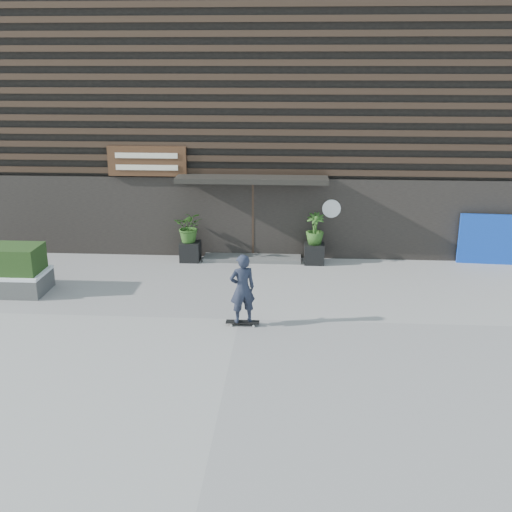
# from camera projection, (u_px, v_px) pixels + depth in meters

# --- Properties ---
(ground) EXTENTS (80.00, 80.00, 0.00)m
(ground) POSITION_uv_depth(u_px,v_px,m) (239.00, 319.00, 14.57)
(ground) COLOR #9A9692
(ground) RESTS_ON ground
(entrance_step) EXTENTS (3.00, 0.80, 0.12)m
(entrance_step) POSITION_uv_depth(u_px,v_px,m) (252.00, 258.00, 18.93)
(entrance_step) COLOR #51514E
(entrance_step) RESTS_ON ground
(planter_pot_left) EXTENTS (0.60, 0.60, 0.60)m
(planter_pot_left) POSITION_uv_depth(u_px,v_px,m) (190.00, 251.00, 18.78)
(planter_pot_left) COLOR black
(planter_pot_left) RESTS_ON ground
(bamboo_left) EXTENTS (0.86, 0.75, 0.96)m
(bamboo_left) POSITION_uv_depth(u_px,v_px,m) (190.00, 227.00, 18.54)
(bamboo_left) COLOR #2D591E
(bamboo_left) RESTS_ON planter_pot_left
(planter_pot_right) EXTENTS (0.60, 0.60, 0.60)m
(planter_pot_right) POSITION_uv_depth(u_px,v_px,m) (314.00, 254.00, 18.55)
(planter_pot_right) COLOR black
(planter_pot_right) RESTS_ON ground
(bamboo_right) EXTENTS (0.54, 0.54, 0.96)m
(bamboo_right) POSITION_uv_depth(u_px,v_px,m) (315.00, 229.00, 18.31)
(bamboo_right) COLOR #2D591E
(bamboo_right) RESTS_ON planter_pot_right
(blue_tarp) EXTENTS (1.64, 0.22, 1.53)m
(blue_tarp) POSITION_uv_depth(u_px,v_px,m) (486.00, 239.00, 18.38)
(blue_tarp) COLOR #0D36AE
(blue_tarp) RESTS_ON ground
(building) EXTENTS (18.00, 11.00, 8.00)m
(building) POSITION_uv_depth(u_px,v_px,m) (262.00, 114.00, 22.82)
(building) COLOR black
(building) RESTS_ON ground
(skateboarder) EXTENTS (0.78, 0.57, 1.73)m
(skateboarder) POSITION_uv_depth(u_px,v_px,m) (242.00, 289.00, 13.97)
(skateboarder) COLOR black
(skateboarder) RESTS_ON ground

